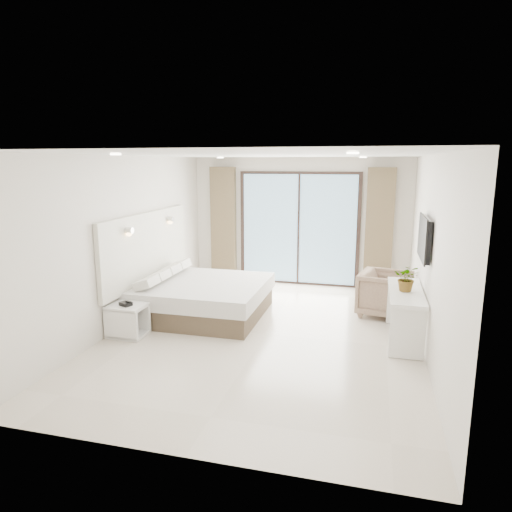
# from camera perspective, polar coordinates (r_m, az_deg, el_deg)

# --- Properties ---
(ground) EXTENTS (6.20, 6.20, 0.00)m
(ground) POSITION_cam_1_polar(r_m,az_deg,el_deg) (7.12, 1.14, -9.72)
(ground) COLOR beige
(ground) RESTS_ON ground
(room_shell) EXTENTS (4.62, 6.22, 2.72)m
(room_shell) POSITION_cam_1_polar(r_m,az_deg,el_deg) (7.54, 1.16, 3.93)
(room_shell) COLOR silver
(room_shell) RESTS_ON ground
(bed) EXTENTS (2.09, 1.99, 0.72)m
(bed) POSITION_cam_1_polar(r_m,az_deg,el_deg) (7.94, -6.74, -5.19)
(bed) COLOR brown
(bed) RESTS_ON ground
(nightstand) EXTENTS (0.55, 0.46, 0.49)m
(nightstand) POSITION_cam_1_polar(r_m,az_deg,el_deg) (7.23, -15.76, -7.76)
(nightstand) COLOR white
(nightstand) RESTS_ON ground
(phone) EXTENTS (0.21, 0.19, 0.06)m
(phone) POSITION_cam_1_polar(r_m,az_deg,el_deg) (7.11, -15.97, -5.77)
(phone) COLOR black
(phone) RESTS_ON nightstand
(console_desk) EXTENTS (0.48, 1.52, 0.77)m
(console_desk) POSITION_cam_1_polar(r_m,az_deg,el_deg) (7.05, 18.14, -5.74)
(console_desk) COLOR white
(console_desk) RESTS_ON ground
(plant) EXTENTS (0.40, 0.43, 0.30)m
(plant) POSITION_cam_1_polar(r_m,az_deg,el_deg) (6.89, 18.36, -2.99)
(plant) COLOR #33662D
(plant) RESTS_ON console_desk
(armchair) EXTENTS (0.92, 0.96, 0.85)m
(armchair) POSITION_cam_1_polar(r_m,az_deg,el_deg) (8.13, 15.88, -4.30)
(armchair) COLOR #978163
(armchair) RESTS_ON ground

